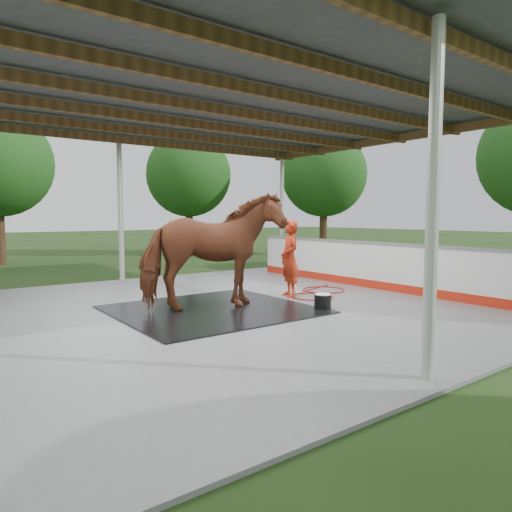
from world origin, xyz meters
TOP-DOWN VIEW (x-y plane):
  - ground at (0.00, 0.00)m, footprint 100.00×100.00m
  - concrete_slab at (0.00, 0.00)m, footprint 12.00×10.00m
  - pavilion_structure at (0.00, -0.00)m, footprint 12.60×10.60m
  - dasher_board at (4.60, 0.00)m, footprint 0.16×8.00m
  - tree_belt at (0.30, 0.90)m, footprint 28.00×28.00m
  - rubber_mat at (-0.02, -0.14)m, footprint 3.52×3.30m
  - horse at (-0.02, -0.14)m, footprint 2.84×1.77m
  - handler at (2.14, 0.12)m, footprint 0.58×0.71m
  - wash_bucket at (1.72, -1.34)m, footprint 0.32×0.32m
  - soap_bottle_a at (2.48, 0.34)m, footprint 0.14×0.14m
  - soap_bottle_b at (2.36, -0.55)m, footprint 0.11×0.11m
  - hose_coil at (2.96, 0.05)m, footprint 1.99×1.48m

SIDE VIEW (x-z plane):
  - ground at x=0.00m, z-range 0.00..0.00m
  - concrete_slab at x=0.00m, z-range 0.00..0.05m
  - hose_coil at x=2.96m, z-range 0.05..0.07m
  - rubber_mat at x=-0.02m, z-range 0.05..0.08m
  - soap_bottle_b at x=2.36m, z-range 0.05..0.24m
  - soap_bottle_a at x=2.48m, z-range 0.05..0.31m
  - wash_bucket at x=1.72m, z-range 0.05..0.36m
  - dasher_board at x=4.60m, z-range 0.02..1.17m
  - handler at x=2.14m, z-range 0.05..1.74m
  - horse at x=-0.02m, z-range 0.08..2.30m
  - tree_belt at x=0.30m, z-range 0.89..6.69m
  - pavilion_structure at x=0.00m, z-range 1.94..5.99m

